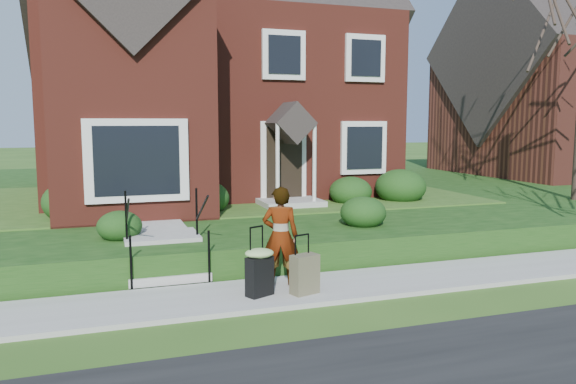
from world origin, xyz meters
name	(u,v)px	position (x,y,z in m)	size (l,w,h in m)	color
ground	(327,290)	(0.00, 0.00, 0.00)	(120.00, 120.00, 0.00)	#2D5119
sidewalk	(327,287)	(0.00, 0.00, 0.04)	(60.00, 1.60, 0.08)	#9E9B93
terrace	(313,190)	(4.00, 10.90, 0.30)	(44.00, 20.00, 0.60)	#14390F
walkway	(149,215)	(-2.50, 5.00, 0.63)	(1.20, 6.00, 0.06)	#9E9B93
main_house	(206,45)	(-0.21, 9.61, 5.26)	(10.40, 10.20, 9.40)	maroon
neighbour_house	(571,66)	(16.00, 11.00, 5.25)	(9.40, 8.00, 9.20)	brown
front_steps	(164,250)	(-2.50, 1.84, 0.47)	(1.40, 2.02, 1.50)	#9E9B93
foundation_shrubs	(264,193)	(0.32, 4.90, 1.05)	(10.11, 4.32, 1.01)	#113810
woman	(280,236)	(-0.73, 0.32, 0.92)	(0.61, 0.40, 1.68)	#999999
suitcase_black	(259,269)	(-1.24, -0.18, 0.51)	(0.58, 0.54, 1.12)	black
suitcase_olive	(305,274)	(-0.52, -0.31, 0.40)	(0.50, 0.37, 0.96)	brown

